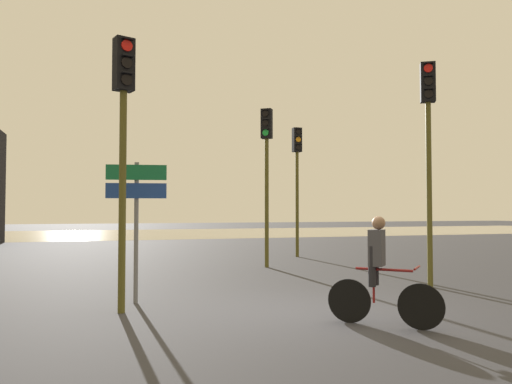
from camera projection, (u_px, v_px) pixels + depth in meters
The scene contains 8 objects.
ground_plane at pixel (317, 312), 8.34m from camera, with size 120.00×120.00×0.00m, color #333338.
water_strip at pixel (150, 234), 36.57m from camera, with size 80.00×16.00×0.01m, color #9E937F.
traffic_light_center at pixel (267, 158), 15.07m from camera, with size 0.40×0.42×4.79m.
traffic_light_far_right at pixel (297, 167), 18.48m from camera, with size 0.32×0.34×4.78m.
traffic_light_near_right at pixel (428, 132), 11.23m from camera, with size 0.40×0.42×5.05m.
traffic_light_near_left at pixel (123, 121), 8.41m from camera, with size 0.38×0.40×4.63m.
direction_sign_post at pixel (136, 206), 9.20m from camera, with size 1.09×0.22×2.60m.
cyclist at pixel (379, 270), 7.41m from camera, with size 1.27×1.21×1.62m.
Camera 1 is at (-3.47, -7.72, 1.71)m, focal length 35.00 mm.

